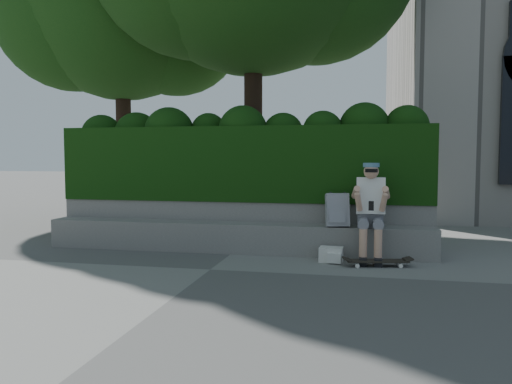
% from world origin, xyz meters
% --- Properties ---
extents(ground, '(80.00, 80.00, 0.00)m').
position_xyz_m(ground, '(0.00, 0.00, 0.00)').
color(ground, slate).
rests_on(ground, ground).
extents(bench_ledge, '(6.00, 0.45, 0.45)m').
position_xyz_m(bench_ledge, '(0.00, 1.25, 0.23)').
color(bench_ledge, gray).
rests_on(bench_ledge, ground).
extents(planter_wall, '(6.00, 0.50, 0.75)m').
position_xyz_m(planter_wall, '(0.00, 1.73, 0.38)').
color(planter_wall, gray).
rests_on(planter_wall, ground).
extents(hedge, '(6.00, 1.00, 1.20)m').
position_xyz_m(hedge, '(0.00, 1.95, 1.35)').
color(hedge, black).
rests_on(hedge, planter_wall).
extents(person, '(0.40, 0.76, 1.38)m').
position_xyz_m(person, '(2.05, 1.07, 0.75)').
color(person, slate).
rests_on(person, ground).
extents(skateboard, '(0.84, 0.37, 0.09)m').
position_xyz_m(skateboard, '(2.14, 0.63, 0.07)').
color(skateboard, black).
rests_on(skateboard, ground).
extents(backpack_plaid, '(0.36, 0.24, 0.48)m').
position_xyz_m(backpack_plaid, '(1.58, 1.15, 0.69)').
color(backpack_plaid, '#B9B8BE').
rests_on(backpack_plaid, bench_ledge).
extents(backpack_ground, '(0.33, 0.24, 0.21)m').
position_xyz_m(backpack_ground, '(1.51, 0.80, 0.10)').
color(backpack_ground, silver).
rests_on(backpack_ground, ground).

